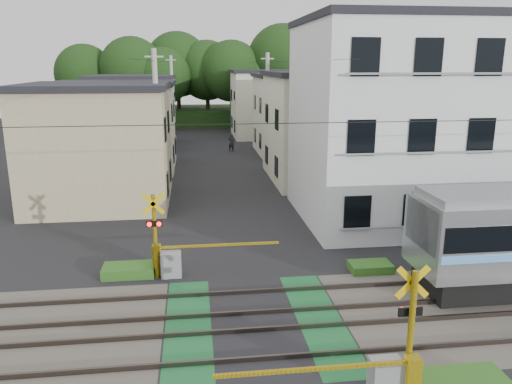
{
  "coord_description": "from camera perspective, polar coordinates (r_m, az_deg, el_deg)",
  "views": [
    {
      "loc": [
        -1.58,
        -12.89,
        7.25
      ],
      "look_at": [
        0.67,
        5.0,
        2.61
      ],
      "focal_mm": 35.0,
      "sensor_mm": 36.0,
      "label": 1
    }
  ],
  "objects": [
    {
      "name": "ground",
      "position": [
        14.87,
        -0.16,
        -14.74
      ],
      "size": [
        120.0,
        120.0,
        0.0
      ],
      "primitive_type": "plane",
      "color": "black"
    },
    {
      "name": "track_bed",
      "position": [
        14.86,
        -0.16,
        -14.62
      ],
      "size": [
        120.0,
        120.0,
        0.14
      ],
      "color": "#47423A",
      "rests_on": "ground"
    },
    {
      "name": "crossing_signal_near",
      "position": [
        12.06,
        15.16,
        -18.96
      ],
      "size": [
        4.74,
        0.65,
        3.09
      ],
      "color": "yellow",
      "rests_on": "ground"
    },
    {
      "name": "crossing_signal_far",
      "position": [
        17.82,
        -9.97,
        -7.33
      ],
      "size": [
        4.74,
        0.65,
        3.09
      ],
      "color": "yellow",
      "rests_on": "ground"
    },
    {
      "name": "apartment_block",
      "position": [
        24.68,
        17.15,
        7.77
      ],
      "size": [
        10.2,
        8.36,
        9.3
      ],
      "color": "silver",
      "rests_on": "ground"
    },
    {
      "name": "houses_row",
      "position": [
        39.06,
        -4.49,
        8.5
      ],
      "size": [
        22.07,
        31.35,
        6.8
      ],
      "color": "tan",
      "rests_on": "ground"
    },
    {
      "name": "tree_hill",
      "position": [
        60.94,
        -5.5,
        12.78
      ],
      "size": [
        40.0,
        13.14,
        11.79
      ],
      "color": "#183311",
      "rests_on": "ground"
    },
    {
      "name": "catenary",
      "position": [
        15.4,
        22.57,
        -0.04
      ],
      "size": [
        60.0,
        5.04,
        7.0
      ],
      "color": "#2D2D33",
      "rests_on": "ground"
    },
    {
      "name": "utility_poles",
      "position": [
        36.04,
        -6.38,
        9.3
      ],
      "size": [
        7.9,
        42.0,
        8.0
      ],
      "color": "#A5A5A0",
      "rests_on": "ground"
    },
    {
      "name": "pedestrian",
      "position": [
        42.64,
        -2.85,
        5.66
      ],
      "size": [
        0.65,
        0.54,
        1.52
      ],
      "primitive_type": "imported",
      "rotation": [
        0.0,
        0.0,
        2.78
      ],
      "color": "black",
      "rests_on": "ground"
    },
    {
      "name": "weed_patches",
      "position": [
        15.0,
        6.76,
        -13.78
      ],
      "size": [
        10.25,
        8.8,
        0.4
      ],
      "color": "#2D5E1E",
      "rests_on": "ground"
    }
  ]
}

